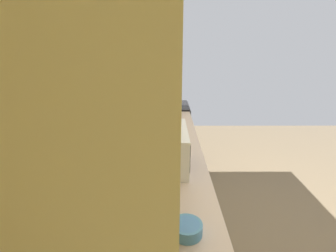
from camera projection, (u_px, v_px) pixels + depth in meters
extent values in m
plane|color=brown|center=(293.00, 241.00, 2.36)|extent=(6.81, 6.81, 0.00)
cube|color=#F1D07F|center=(121.00, 108.00, 1.94)|extent=(4.38, 0.12, 2.59)
cube|color=beige|center=(166.00, 234.00, 1.85)|extent=(3.45, 0.58, 0.87)
cube|color=#C3AD9A|center=(166.00, 181.00, 1.71)|extent=(3.48, 0.61, 0.02)
cube|color=#332819|center=(206.00, 234.00, 1.85)|extent=(0.01, 0.01, 0.80)
cube|color=#332819|center=(199.00, 199.00, 2.26)|extent=(0.01, 0.01, 0.80)
cube|color=#332819|center=(194.00, 175.00, 2.67)|extent=(0.01, 0.01, 0.80)
cube|color=#332819|center=(191.00, 157.00, 3.08)|extent=(0.01, 0.01, 0.80)
cube|color=beige|center=(142.00, 35.00, 1.41)|extent=(2.42, 0.32, 0.73)
cube|color=black|center=(168.00, 135.00, 3.78)|extent=(0.61, 0.62, 0.89)
cube|color=black|center=(189.00, 137.00, 3.80)|extent=(0.48, 0.01, 0.49)
cube|color=black|center=(168.00, 105.00, 3.63)|extent=(0.58, 0.59, 0.02)
cube|color=black|center=(148.00, 100.00, 3.61)|extent=(0.58, 0.04, 0.18)
cylinder|color=#38383D|center=(176.00, 107.00, 3.50)|extent=(0.11, 0.11, 0.01)
cylinder|color=#38383D|center=(175.00, 102.00, 3.76)|extent=(0.11, 0.11, 0.01)
cylinder|color=#38383D|center=(160.00, 107.00, 3.50)|extent=(0.11, 0.11, 0.01)
cylinder|color=#38383D|center=(160.00, 102.00, 3.76)|extent=(0.11, 0.11, 0.01)
cube|color=white|center=(164.00, 147.00, 1.87)|extent=(0.52, 0.35, 0.29)
cube|color=black|center=(188.00, 150.00, 1.82)|extent=(0.32, 0.01, 0.20)
cube|color=#2D2D33|center=(186.00, 137.00, 2.06)|extent=(0.09, 0.01, 0.20)
cylinder|color=#4C8CBF|center=(187.00, 229.00, 1.21)|extent=(0.15, 0.15, 0.06)
cylinder|color=#4A84C5|center=(187.00, 226.00, 1.21)|extent=(0.13, 0.13, 0.03)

